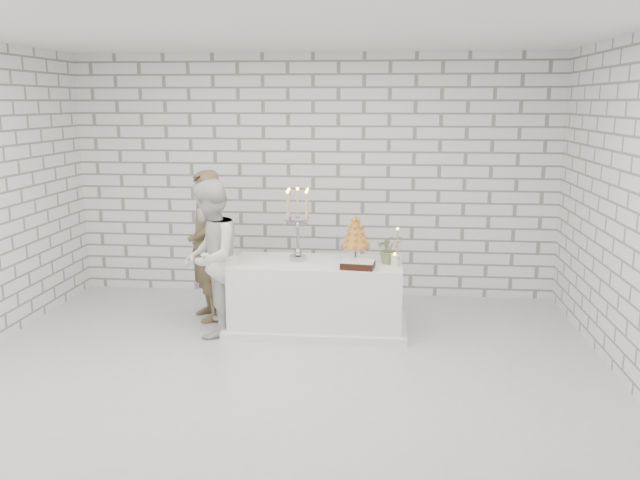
{
  "coord_description": "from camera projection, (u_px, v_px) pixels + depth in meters",
  "views": [
    {
      "loc": [
        0.89,
        -5.65,
        2.42
      ],
      "look_at": [
        0.25,
        0.81,
        1.05
      ],
      "focal_mm": 37.02,
      "sensor_mm": 36.0,
      "label": 1
    }
  ],
  "objects": [
    {
      "name": "ground",
      "position": [
        284.0,
        368.0,
        6.09
      ],
      "size": [
        6.0,
        5.0,
        0.01
      ],
      "primitive_type": "cube",
      "color": "silver",
      "rests_on": "ground"
    },
    {
      "name": "extra_taper",
      "position": [
        397.0,
        244.0,
        7.1
      ],
      "size": [
        0.08,
        0.08,
        0.32
      ],
      "primitive_type": "cylinder",
      "rotation": [
        0.0,
        0.0,
        -0.32
      ],
      "color": "#CBAF8E",
      "rests_on": "cake_table"
    },
    {
      "name": "wall_front",
      "position": [
        207.0,
        286.0,
        3.34
      ],
      "size": [
        6.0,
        0.01,
        3.0
      ],
      "primitive_type": "cube",
      "color": "white",
      "rests_on": "ground"
    },
    {
      "name": "flowers",
      "position": [
        389.0,
        249.0,
        6.91
      ],
      "size": [
        0.32,
        0.29,
        0.31
      ],
      "primitive_type": "imported",
      "rotation": [
        0.0,
        0.0,
        0.23
      ],
      "color": "#536A3B",
      "rests_on": "cake_table"
    },
    {
      "name": "groom",
      "position": [
        206.0,
        246.0,
        7.34
      ],
      "size": [
        0.66,
        0.73,
        1.68
      ],
      "primitive_type": "imported",
      "rotation": [
        0.0,
        0.0,
        -1.04
      ],
      "color": "brown",
      "rests_on": "ground"
    },
    {
      "name": "bride",
      "position": [
        210.0,
        258.0,
        6.85
      ],
      "size": [
        0.64,
        0.81,
        1.64
      ],
      "primitive_type": "imported",
      "rotation": [
        0.0,
        0.0,
        -1.54
      ],
      "color": "silver",
      "rests_on": "ground"
    },
    {
      "name": "pillar_candle",
      "position": [
        395.0,
        260.0,
        6.8
      ],
      "size": [
        0.1,
        0.1,
        0.12
      ],
      "primitive_type": "cylinder",
      "rotation": [
        0.0,
        0.0,
        -0.26
      ],
      "color": "white",
      "rests_on": "cake_table"
    },
    {
      "name": "wall_back",
      "position": [
        313.0,
        177.0,
        8.21
      ],
      "size": [
        6.0,
        0.01,
        3.0
      ],
      "primitive_type": "cube",
      "color": "white",
      "rests_on": "ground"
    },
    {
      "name": "wall_right",
      "position": [
        638.0,
        214.0,
        5.49
      ],
      "size": [
        0.01,
        5.0,
        3.0
      ],
      "primitive_type": "cube",
      "color": "white",
      "rests_on": "ground"
    },
    {
      "name": "candelabra",
      "position": [
        298.0,
        224.0,
        6.98
      ],
      "size": [
        0.34,
        0.34,
        0.79
      ],
      "primitive_type": null,
      "rotation": [
        0.0,
        0.0,
        0.06
      ],
      "color": "#A0A1AA",
      "rests_on": "cake_table"
    },
    {
      "name": "cake_table",
      "position": [
        317.0,
        296.0,
        7.07
      ],
      "size": [
        1.8,
        0.8,
        0.75
      ],
      "primitive_type": "cube",
      "color": "white",
      "rests_on": "ground"
    },
    {
      "name": "chocolate_cake",
      "position": [
        358.0,
        264.0,
        6.72
      ],
      "size": [
        0.36,
        0.27,
        0.08
      ],
      "primitive_type": "cube",
      "rotation": [
        0.0,
        0.0,
        -0.12
      ],
      "color": "black",
      "rests_on": "cake_table"
    },
    {
      "name": "croquembouche",
      "position": [
        355.0,
        238.0,
        6.96
      ],
      "size": [
        0.38,
        0.38,
        0.5
      ],
      "primitive_type": null,
      "rotation": [
        0.0,
        0.0,
        -0.21
      ],
      "color": "#B66F27",
      "rests_on": "cake_table"
    },
    {
      "name": "ceiling",
      "position": [
        280.0,
        30.0,
        5.47
      ],
      "size": [
        6.0,
        5.0,
        0.01
      ],
      "primitive_type": "cube",
      "color": "white",
      "rests_on": "ground"
    }
  ]
}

